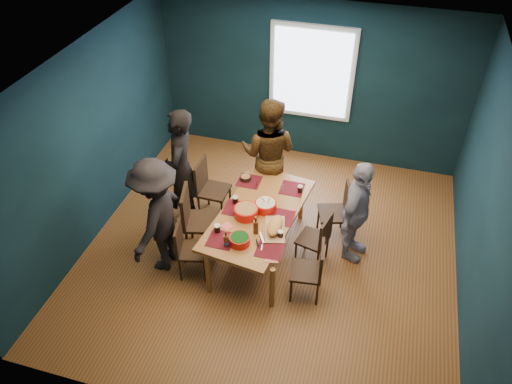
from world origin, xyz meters
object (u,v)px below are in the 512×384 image
(chair_left_near, at_px, (186,246))
(cutting_board, at_px, (275,227))
(dining_table, at_px, (259,217))
(person_near_left, at_px, (157,216))
(person_right, at_px, (356,212))
(bowl_herbs, at_px, (240,240))
(chair_left_mid, at_px, (194,216))
(person_back, at_px, (269,153))
(chair_right_mid, at_px, (319,237))
(chair_right_far, at_px, (340,209))
(bowl_salad, at_px, (246,212))
(chair_left_far, at_px, (208,185))
(person_far_left, at_px, (181,168))
(bowl_dumpling, at_px, (266,205))
(chair_right_near, at_px, (313,268))

(chair_left_near, bearing_deg, cutting_board, 5.18)
(dining_table, bearing_deg, person_near_left, -147.01)
(person_right, relative_size, bowl_herbs, 5.96)
(chair_left_mid, xyz_separation_m, person_back, (0.69, 1.28, 0.30))
(dining_table, relative_size, chair_right_mid, 2.42)
(chair_right_mid, xyz_separation_m, person_right, (0.42, 0.29, 0.28))
(chair_right_far, distance_m, bowl_salad, 1.37)
(person_near_left, relative_size, bowl_herbs, 6.52)
(person_near_left, bearing_deg, person_right, 112.99)
(chair_left_mid, height_order, person_back, person_back)
(person_right, distance_m, bowl_salad, 1.43)
(chair_right_mid, bearing_deg, chair_left_far, 175.63)
(chair_right_far, bearing_deg, dining_table, -166.03)
(chair_left_far, distance_m, person_far_left, 0.51)
(dining_table, xyz_separation_m, bowl_herbs, (-0.07, -0.61, 0.13))
(person_right, distance_m, cutting_board, 1.11)
(bowl_herbs, bearing_deg, bowl_dumpling, 78.73)
(person_back, xyz_separation_m, bowl_dumpling, (0.23, -1.03, -0.10))
(person_right, height_order, person_near_left, person_near_left)
(person_right, bearing_deg, bowl_dumpling, 114.16)
(person_back, height_order, person_right, person_back)
(person_far_left, xyz_separation_m, bowl_salad, (1.10, -0.50, -0.12))
(person_far_left, relative_size, person_right, 1.18)
(chair_left_far, height_order, chair_left_mid, chair_left_mid)
(chair_left_mid, relative_size, chair_left_near, 1.22)
(chair_right_near, bearing_deg, chair_left_far, 140.63)
(person_right, xyz_separation_m, cutting_board, (-0.95, -0.57, 0.01))
(person_right, height_order, bowl_herbs, person_right)
(dining_table, height_order, bowl_herbs, bowl_herbs)
(person_back, bearing_deg, person_far_left, 35.08)
(chair_right_near, height_order, person_far_left, person_far_left)
(chair_left_near, xyz_separation_m, chair_right_far, (1.79, 1.23, 0.03))
(bowl_herbs, xyz_separation_m, cutting_board, (0.36, 0.34, 0.00))
(person_back, bearing_deg, cutting_board, 109.42)
(person_right, bearing_deg, dining_table, 117.81)
(chair_left_near, bearing_deg, person_near_left, 156.86)
(person_near_left, xyz_separation_m, bowl_salad, (1.03, 0.45, -0.05))
(dining_table, distance_m, person_near_left, 1.31)
(chair_left_near, height_order, bowl_herbs, bowl_herbs)
(chair_left_near, height_order, cutting_board, cutting_board)
(chair_left_far, distance_m, bowl_salad, 1.07)
(chair_left_near, height_order, chair_right_far, chair_right_far)
(chair_left_far, relative_size, chair_right_far, 1.05)
(bowl_salad, relative_size, bowl_herbs, 1.24)
(person_right, bearing_deg, person_back, 73.63)
(chair_left_near, height_order, chair_right_mid, chair_left_near)
(dining_table, height_order, bowl_dumpling, bowl_dumpling)
(person_back, distance_m, person_near_left, 1.96)
(chair_right_mid, distance_m, person_right, 0.59)
(chair_left_far, xyz_separation_m, chair_left_mid, (0.08, -0.74, 0.04))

